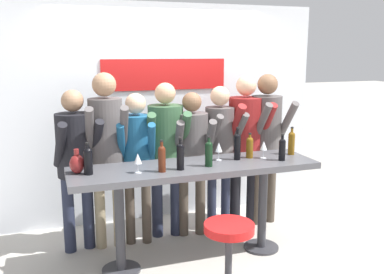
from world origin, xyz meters
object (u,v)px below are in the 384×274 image
(tasting_table, at_px, (195,179))
(wine_bottle_6, at_px, (162,157))
(wine_bottle_1, at_px, (282,148))
(wine_glass_1, at_px, (138,159))
(person_center, at_px, (166,144))
(wine_glass_0, at_px, (264,146))
(person_left, at_px, (106,141))
(wine_bottle_4, at_px, (291,142))
(wine_bottle_3, at_px, (88,160))
(wine_bottle_7, at_px, (209,153))
(wine_bottle_5, at_px, (250,146))
(person_center_left, at_px, (137,152))
(person_right, at_px, (220,142))
(person_far_left, at_px, (75,154))
(person_far_right, at_px, (245,135))
(person_center_right, at_px, (192,149))
(decorative_vase, at_px, (77,164))
(bar_stool, at_px, (229,248))
(wine_bottle_2, at_px, (180,155))
(wine_bottle_0, at_px, (237,145))
(person_rightmost, at_px, (266,132))
(wine_glass_2, at_px, (219,148))

(tasting_table, xyz_separation_m, wine_bottle_6, (-0.36, -0.13, 0.27))
(wine_bottle_1, distance_m, wine_glass_1, 1.43)
(person_center, distance_m, wine_glass_0, 1.04)
(person_left, xyz_separation_m, wine_bottle_4, (1.83, -0.47, -0.04))
(wine_bottle_3, height_order, wine_bottle_7, same)
(wine_bottle_6, bearing_deg, tasting_table, 19.82)
(wine_bottle_5, bearing_deg, person_center_left, 156.47)
(wine_glass_1, bearing_deg, person_right, 33.55)
(person_far_left, distance_m, wine_bottle_6, 0.99)
(person_far_right, distance_m, wine_bottle_6, 1.41)
(wine_bottle_5, xyz_separation_m, wine_glass_1, (-1.17, -0.18, 0.01))
(person_center_right, height_order, wine_bottle_7, person_center_right)
(wine_bottle_3, distance_m, decorative_vase, 0.12)
(wine_bottle_5, bearing_deg, person_right, 100.66)
(bar_stool, distance_m, wine_bottle_2, 0.92)
(person_left, height_order, person_far_right, person_left)
(wine_bottle_0, bearing_deg, wine_bottle_7, -158.66)
(wine_glass_0, bearing_deg, wine_glass_1, -174.97)
(person_center, bearing_deg, person_center_left, -157.92)
(bar_stool, bearing_deg, wine_bottle_7, 84.59)
(person_left, relative_size, person_rightmost, 1.03)
(person_far_right, bearing_deg, tasting_table, -140.47)
(wine_glass_0, bearing_deg, person_far_left, 162.54)
(tasting_table, xyz_separation_m, person_rightmost, (1.08, 0.60, 0.28))
(wine_bottle_5, xyz_separation_m, wine_bottle_7, (-0.50, -0.17, 0.01))
(wine_glass_2, bearing_deg, person_far_left, 159.80)
(person_right, distance_m, wine_bottle_4, 0.80)
(wine_bottle_4, bearing_deg, bar_stool, -143.09)
(wine_bottle_3, bearing_deg, person_far_left, 96.85)
(person_center, height_order, person_center_right, person_center)
(person_center_left, distance_m, person_center_right, 0.61)
(person_center, xyz_separation_m, wine_bottle_7, (0.22, -0.71, 0.05))
(person_far_right, height_order, wine_bottle_7, person_far_right)
(wine_bottle_1, height_order, wine_bottle_2, wine_bottle_2)
(tasting_table, relative_size, wine_bottle_6, 8.16)
(wine_bottle_6, relative_size, wine_glass_2, 1.63)
(person_far_left, distance_m, person_far_right, 1.88)
(person_left, relative_size, wine_bottle_4, 6.25)
(person_center, xyz_separation_m, wine_bottle_6, (-0.25, -0.75, 0.05))
(wine_bottle_5, bearing_deg, wine_glass_2, 178.24)
(tasting_table, height_order, person_center_right, person_center_right)
(wine_bottle_2, relative_size, wine_bottle_7, 1.04)
(tasting_table, relative_size, person_left, 1.30)
(person_center_left, bearing_deg, wine_bottle_3, -123.44)
(wine_bottle_1, bearing_deg, tasting_table, 172.14)
(person_far_left, relative_size, wine_bottle_4, 5.69)
(tasting_table, bearing_deg, person_left, 144.17)
(person_center_right, bearing_deg, wine_glass_0, -34.88)
(person_center, bearing_deg, wine_bottle_3, -136.99)
(wine_bottle_2, bearing_deg, wine_glass_2, 23.92)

